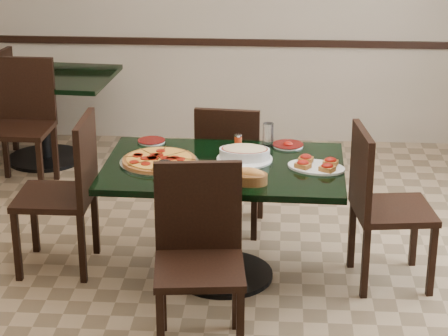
# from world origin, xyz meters

# --- Properties ---
(floor) EXTENTS (5.50, 5.50, 0.00)m
(floor) POSITION_xyz_m (0.00, 0.00, 0.00)
(floor) COLOR #856C4D
(floor) RESTS_ON ground
(room_shell) EXTENTS (5.50, 5.50, 5.50)m
(room_shell) POSITION_xyz_m (1.02, 1.73, 1.17)
(room_shell) COLOR silver
(room_shell) RESTS_ON floor
(main_table) EXTENTS (1.45, 0.95, 0.75)m
(main_table) POSITION_xyz_m (0.07, 0.07, 0.57)
(main_table) COLOR black
(main_table) RESTS_ON floor
(back_table) EXTENTS (1.25, 0.95, 0.75)m
(back_table) POSITION_xyz_m (-1.60, 2.09, 0.52)
(back_table) COLOR black
(back_table) RESTS_ON floor
(chair_far) EXTENTS (0.47, 0.47, 0.93)m
(chair_far) POSITION_xyz_m (0.06, 0.74, 0.52)
(chair_far) COLOR black
(chair_far) RESTS_ON floor
(chair_near) EXTENTS (0.51, 0.51, 1.00)m
(chair_near) POSITION_xyz_m (-0.02, -0.67, 0.56)
(chair_near) COLOR black
(chair_near) RESTS_ON floor
(chair_right) EXTENTS (0.52, 0.52, 0.99)m
(chair_right) POSITION_xyz_m (1.00, 0.07, 0.56)
(chair_right) COLOR black
(chair_right) RESTS_ON floor
(chair_left) EXTENTS (0.47, 0.47, 1.00)m
(chair_left) POSITION_xyz_m (-0.91, 0.14, 0.56)
(chair_left) COLOR black
(chair_left) RESTS_ON floor
(back_chair_near) EXTENTS (0.48, 0.48, 1.00)m
(back_chair_near) POSITION_xyz_m (-1.60, 1.54, 0.56)
(back_chair_near) COLOR black
(back_chair_near) RESTS_ON floor
(pepperoni_pizza) EXTENTS (0.48, 0.48, 0.04)m
(pepperoni_pizza) POSITION_xyz_m (-0.33, 0.07, 0.77)
(pepperoni_pizza) COLOR silver
(pepperoni_pizza) RESTS_ON main_table
(lasagna_casserole) EXTENTS (0.34, 0.34, 0.09)m
(lasagna_casserole) POSITION_xyz_m (0.19, 0.16, 0.80)
(lasagna_casserole) COLOR silver
(lasagna_casserole) RESTS_ON main_table
(bread_basket) EXTENTS (0.24, 0.19, 0.09)m
(bread_basket) POSITION_xyz_m (0.23, -0.22, 0.79)
(bread_basket) COLOR brown
(bread_basket) RESTS_ON main_table
(bruschetta_platter) EXTENTS (0.41, 0.34, 0.05)m
(bruschetta_platter) POSITION_xyz_m (0.62, 0.04, 0.77)
(bruschetta_platter) COLOR silver
(bruschetta_platter) RESTS_ON main_table
(side_plate_near) EXTENTS (0.20, 0.20, 0.02)m
(side_plate_near) POSITION_xyz_m (-0.13, -0.25, 0.76)
(side_plate_near) COLOR silver
(side_plate_near) RESTS_ON main_table
(side_plate_far_r) EXTENTS (0.20, 0.20, 0.03)m
(side_plate_far_r) POSITION_xyz_m (0.45, 0.43, 0.76)
(side_plate_far_r) COLOR silver
(side_plate_far_r) RESTS_ON main_table
(side_plate_far_l) EXTENTS (0.18, 0.18, 0.02)m
(side_plate_far_l) POSITION_xyz_m (-0.43, 0.45, 0.76)
(side_plate_far_l) COLOR silver
(side_plate_far_l) RESTS_ON main_table
(napkin_setting) EXTENTS (0.19, 0.19, 0.01)m
(napkin_setting) POSITION_xyz_m (-0.08, -0.25, 0.75)
(napkin_setting) COLOR white
(napkin_setting) RESTS_ON main_table
(water_glass_a) EXTENTS (0.07, 0.07, 0.15)m
(water_glass_a) POSITION_xyz_m (0.32, 0.44, 0.82)
(water_glass_a) COLOR white
(water_glass_a) RESTS_ON main_table
(water_glass_b) EXTENTS (0.07, 0.07, 0.15)m
(water_glass_b) POSITION_xyz_m (-0.24, -0.31, 0.83)
(water_glass_b) COLOR white
(water_glass_b) RESTS_ON main_table
(pepper_shaker) EXTENTS (0.05, 0.05, 0.08)m
(pepper_shaker) POSITION_xyz_m (0.13, 0.39, 0.79)
(pepper_shaker) COLOR #B62913
(pepper_shaker) RESTS_ON main_table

